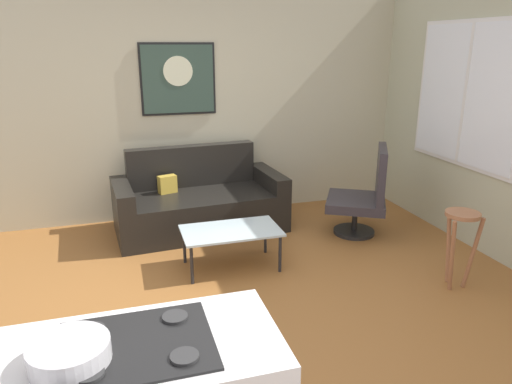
% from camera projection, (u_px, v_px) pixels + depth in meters
% --- Properties ---
extents(ground, '(6.40, 6.40, 0.04)m').
position_uv_depth(ground, '(248.00, 313.00, 3.78)').
color(ground, '#935C2C').
extents(back_wall, '(6.40, 0.05, 2.80)m').
position_uv_depth(back_wall, '(192.00, 101.00, 5.57)').
color(back_wall, '#B7B191').
rests_on(back_wall, ground).
extents(right_wall, '(0.05, 6.40, 2.80)m').
position_uv_depth(right_wall, '(512.00, 117.00, 4.35)').
color(right_wall, '#B3B493').
rests_on(right_wall, ground).
extents(couch, '(1.93, 1.03, 0.91)m').
position_uv_depth(couch, '(199.00, 204.00, 5.39)').
color(couch, black).
rests_on(couch, ground).
extents(coffee_table, '(0.92, 0.53, 0.38)m').
position_uv_depth(coffee_table, '(231.00, 233.00, 4.42)').
color(coffee_table, silver).
rests_on(coffee_table, ground).
extents(armchair, '(0.86, 0.87, 1.00)m').
position_uv_depth(armchair, '(365.00, 195.00, 5.18)').
color(armchair, black).
rests_on(armchair, ground).
extents(bar_stool, '(0.34, 0.33, 0.69)m').
position_uv_depth(bar_stool, '(460.00, 232.00, 4.02)').
color(bar_stool, '#98603D').
rests_on(bar_stool, ground).
extents(mixing_bowl, '(0.30, 0.30, 0.09)m').
position_uv_depth(mixing_bowl, '(70.00, 354.00, 1.74)').
color(mixing_bowl, silver).
rests_on(mixing_bowl, kitchen_counter).
extents(wall_painting, '(0.86, 0.03, 0.81)m').
position_uv_depth(wall_painting, '(178.00, 79.00, 5.41)').
color(wall_painting, black).
extents(window, '(0.03, 1.53, 1.48)m').
position_uv_depth(window, '(466.00, 95.00, 4.84)').
color(window, silver).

